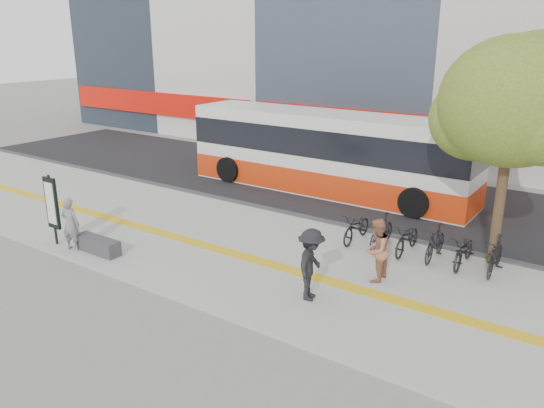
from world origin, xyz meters
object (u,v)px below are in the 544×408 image
Objects in this scene: signboard at (52,204)px; street_tree at (513,105)px; pedestrian_tan at (376,250)px; pedestrian_dark at (311,265)px; bench at (98,245)px; seated_woman at (71,224)px; bus at (328,155)px.

signboard is 13.40m from street_tree.
street_tree is 3.73× the size of pedestrian_tan.
pedestrian_tan is 2.05m from pedestrian_dark.
signboard is at bearing -169.19° from bench.
signboard reaches higher than seated_woman.
bus is (-7.47, 3.68, -2.95)m from street_tree.
bench is 0.13× the size of bus.
bench is 6.80m from pedestrian_dark.
pedestrian_tan is at bearing -126.06° from street_tree.
bench is 0.94× the size of pedestrian_tan.
bus reaches higher than bench.
seated_woman is at bearing 1.45° from signboard.
pedestrian_tan is (7.54, 2.95, 0.62)m from bench.
pedestrian_tan is 0.94× the size of pedestrian_dark.
pedestrian_dark reaches higher than bench.
pedestrian_tan is at bearing 21.35° from bench.
seated_woman is at bearing -160.37° from bench.
signboard is at bearing -150.93° from street_tree.
bus is 8.56m from pedestrian_tan.
signboard is at bearing -111.35° from bus.
signboard is 0.93m from seated_woman.
street_tree is 5.23m from pedestrian_tan.
pedestrian_dark is (-3.10, -4.93, -3.53)m from street_tree.
street_tree is at bearing -47.20° from pedestrian_dark.
signboard is at bearing 84.56° from pedestrian_dark.
signboard is at bearing -16.82° from seated_woman.
bench is at bearing -70.66° from pedestrian_tan.
street_tree is 12.84m from seated_woman.
bus is 9.67m from pedestrian_dark.
pedestrian_tan is (8.34, 3.23, 0.04)m from seated_woman.
signboard is at bearing -72.42° from pedestrian_tan.
signboard is 1.22× the size of pedestrian_dark.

